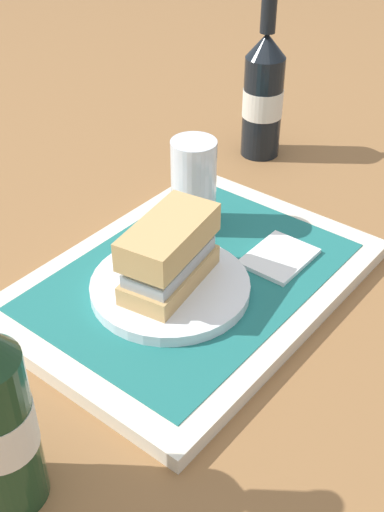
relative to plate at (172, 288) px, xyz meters
name	(u,v)px	position (x,y,z in m)	size (l,w,h in m)	color
ground_plane	(192,288)	(0.04, 0.00, -0.03)	(3.00, 3.00, 0.00)	olive
tray	(192,282)	(0.04, 0.00, -0.02)	(0.44, 0.32, 0.02)	beige
placemat	(192,275)	(0.04, 0.00, -0.01)	(0.38, 0.27, 0.00)	#1E6B66
plate	(172,288)	(0.00, 0.00, 0.00)	(0.19, 0.19, 0.01)	white
sandwich	(173,252)	(0.00, 0.00, 0.05)	(0.14, 0.08, 0.08)	tan
beer_glass	(194,180)	(0.13, 0.07, 0.06)	(0.06, 0.06, 0.12)	silver
napkin_folded	(279,257)	(0.14, -0.06, 0.00)	(0.09, 0.07, 0.01)	white
beer_bottle	(263,94)	(0.40, 0.14, 0.08)	(0.07, 0.07, 0.27)	black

